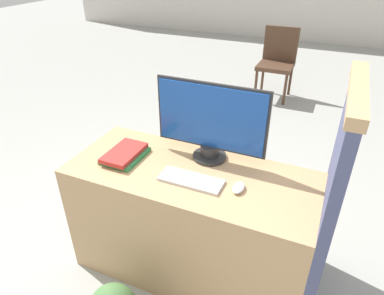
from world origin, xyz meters
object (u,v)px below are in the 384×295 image
(keyboard, at_px, (191,180))
(far_chair, at_px, (277,59))
(mouse, at_px, (238,188))
(book_stack, at_px, (125,154))
(monitor, at_px, (211,122))

(keyboard, distance_m, far_chair, 3.22)
(mouse, relative_size, far_chair, 0.11)
(keyboard, height_order, far_chair, far_chair)
(keyboard, xyz_separation_m, book_stack, (-0.44, 0.06, 0.02))
(monitor, xyz_separation_m, mouse, (0.24, -0.23, -0.21))
(monitor, bearing_deg, far_chair, 93.57)
(keyboard, bearing_deg, far_chair, 93.20)
(far_chair, bearing_deg, mouse, -132.07)
(keyboard, relative_size, far_chair, 0.38)
(monitor, height_order, far_chair, monitor)
(monitor, height_order, keyboard, monitor)
(keyboard, bearing_deg, monitor, 88.98)
(mouse, bearing_deg, keyboard, -173.40)
(mouse, xyz_separation_m, book_stack, (-0.69, 0.03, 0.01))
(monitor, xyz_separation_m, book_stack, (-0.45, -0.20, -0.20))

